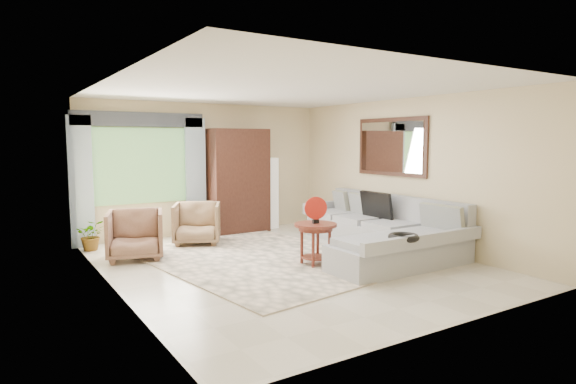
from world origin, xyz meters
TOP-DOWN VIEW (x-y plane):
  - ground at (0.00, 0.00)m, footprint 6.00×6.00m
  - area_rug at (-0.18, 0.43)m, footprint 3.52×4.38m
  - sectional_sofa at (1.78, -0.18)m, footprint 2.30×3.46m
  - tv_screen at (2.05, 0.26)m, footprint 0.14×0.74m
  - garden_hose at (1.00, -1.43)m, footprint 0.43×0.43m
  - coffee_table at (0.32, -0.31)m, footprint 0.63×0.63m
  - red_disc at (0.32, -0.31)m, footprint 0.33×0.15m
  - armchair_left at (-1.85, 1.52)m, footprint 1.05×1.06m
  - armchair_right at (-0.61, 2.07)m, footprint 1.09×1.10m
  - potted_plant at (-2.32, 2.55)m, footprint 0.54×0.49m
  - armoire at (0.55, 2.72)m, footprint 1.20×0.55m
  - floor_lamp at (1.35, 2.78)m, footprint 0.24×0.24m
  - window at (-1.35, 2.97)m, footprint 1.80×0.04m
  - curtain_left at (-2.40, 2.88)m, footprint 0.40×0.08m
  - curtain_right at (-0.30, 2.88)m, footprint 0.40×0.08m
  - valance at (-1.35, 2.90)m, footprint 2.40×0.12m
  - wall_mirror at (2.46, 0.35)m, footprint 0.05×1.70m

SIDE VIEW (x-z plane):
  - ground at x=0.00m, z-range 0.00..0.00m
  - area_rug at x=-0.18m, z-range 0.00..0.02m
  - potted_plant at x=-2.32m, z-range 0.00..0.53m
  - sectional_sofa at x=1.78m, z-range -0.17..0.73m
  - coffee_table at x=0.32m, z-range 0.02..0.65m
  - armchair_right at x=-0.61m, z-range 0.00..0.75m
  - armchair_left at x=-1.85m, z-range 0.00..0.78m
  - garden_hose at x=1.00m, z-range 0.50..0.59m
  - tv_screen at x=2.05m, z-range 0.48..0.96m
  - floor_lamp at x=1.35m, z-range 0.00..1.50m
  - red_disc at x=0.32m, z-range 0.69..1.03m
  - armoire at x=0.55m, z-range 0.00..2.10m
  - curtain_left at x=-2.40m, z-range 0.00..2.30m
  - curtain_right at x=-0.30m, z-range 0.00..2.30m
  - window at x=-1.35m, z-range 0.70..2.10m
  - wall_mirror at x=2.46m, z-range 1.22..2.27m
  - valance at x=-1.35m, z-range 2.12..2.38m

